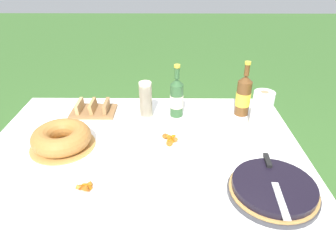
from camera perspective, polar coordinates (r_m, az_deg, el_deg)
ground_plane at (r=2.02m, az=-3.73°, el=-22.51°), size 16.00×16.00×0.00m
garden_table at (r=1.52m, az=-4.60°, el=-6.62°), size 1.56×1.16×0.76m
tablecloth at (r=1.49m, az=-4.69°, el=-4.92°), size 1.57×1.17×0.10m
berry_tart at (r=1.28m, az=19.40°, el=-11.27°), size 0.36×0.36×0.06m
serving_knife at (r=1.28m, az=19.39°, el=-9.23°), size 0.05×0.38×0.01m
bundt_cake at (r=1.56m, az=-19.63°, el=-2.15°), size 0.32×0.32×0.10m
cup_stack at (r=1.72m, az=-4.26°, el=4.98°), size 0.07×0.07×0.21m
cider_bottle_green at (r=1.72m, az=1.66°, el=5.46°), size 0.08×0.08×0.31m
cider_bottle_amber at (r=1.79m, az=14.17°, el=5.66°), size 0.09×0.09×0.32m
snack_plate_near at (r=1.27m, az=-15.34°, el=-11.81°), size 0.21×0.21×0.06m
snack_plate_left at (r=1.52m, az=0.78°, el=-2.83°), size 0.19×0.19×0.06m
paper_towel_roll at (r=1.68m, az=17.40°, el=2.84°), size 0.11×0.11×0.21m
bread_board at (r=1.85m, az=-14.03°, el=3.10°), size 0.26×0.18×0.07m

